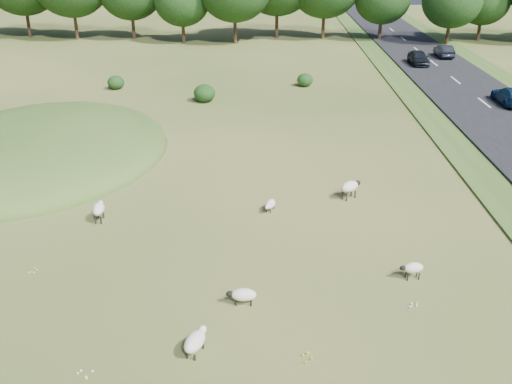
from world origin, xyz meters
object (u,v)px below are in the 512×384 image
sheep_4 (270,204)px  car_4 (444,51)px  sheep_1 (350,187)px  sheep_5 (195,341)px  sheep_0 (413,268)px  sheep_2 (243,295)px  sheep_3 (99,209)px  car_5 (418,58)px  car_2 (388,14)px  car_1 (511,96)px

sheep_4 → car_4: (19.20, 39.42, 0.55)m
sheep_1 → sheep_5: bearing=-157.6°
sheep_1 → car_4: (15.04, 37.78, 0.24)m
sheep_0 → car_4: bearing=-118.3°
sheep_2 → sheep_0: bearing=-164.6°
sheep_1 → sheep_3: bearing=153.6°
car_5 → sheep_1: bearing=-108.5°
car_2 → car_4: size_ratio=1.13×
car_5 → car_2: bearing=84.3°
car_2 → car_1: bearing=90.0°
sheep_2 → sheep_4: sheep_2 is taller
sheep_1 → sheep_5: (-6.54, -12.37, -0.20)m
sheep_1 → sheep_5: 13.99m
sheep_3 → sheep_5: size_ratio=0.94×
sheep_0 → car_5: (9.67, 41.31, 0.47)m
sheep_0 → sheep_1: 7.84m
sheep_2 → car_5: size_ratio=0.27×
sheep_1 → sheep_2: bearing=-157.8°
sheep_0 → sheep_5: sheep_5 is taller
sheep_1 → sheep_5: size_ratio=0.94×
sheep_0 → car_4: 47.42m
sheep_2 → car_1: car_1 is taller
sheep_4 → sheep_5: (-2.38, -10.73, 0.11)m
sheep_4 → car_1: size_ratio=0.23×
car_1 → sheep_3: bearing=37.5°
car_5 → sheep_5: bearing=-111.1°
sheep_5 → sheep_0: bearing=-41.1°
sheep_4 → car_1: (19.20, 19.76, 0.55)m
sheep_1 → sheep_4: (-4.16, -1.64, -0.31)m
sheep_2 → sheep_4: (0.96, 7.97, -0.05)m
sheep_2 → sheep_3: 9.85m
sheep_3 → car_2: size_ratio=0.28×
sheep_2 → car_1: 34.29m
sheep_0 → sheep_1: size_ratio=0.80×
sheep_5 → sheep_1: bearing=-9.1°
sheep_4 → car_5: 38.49m
sheep_2 → car_4: 51.51m
sheep_0 → sheep_5: (-8.10, -4.69, -0.02)m
car_1 → sheep_5: bearing=54.7°
sheep_1 → car_2: size_ratio=0.28×
car_4 → sheep_0: bearing=73.5°
sheep_5 → sheep_2: bearing=-8.4°
sheep_5 → sheep_3: bearing=50.6°
sheep_5 → car_4: car_4 is taller
car_1 → car_5: 15.97m
car_1 → sheep_0: bearing=62.4°
sheep_2 → car_5: (16.36, 43.24, 0.55)m
sheep_1 → sheep_4: bearing=161.7°
sheep_4 → sheep_0: bearing=63.1°
car_1 → car_4: bearing=-90.0°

